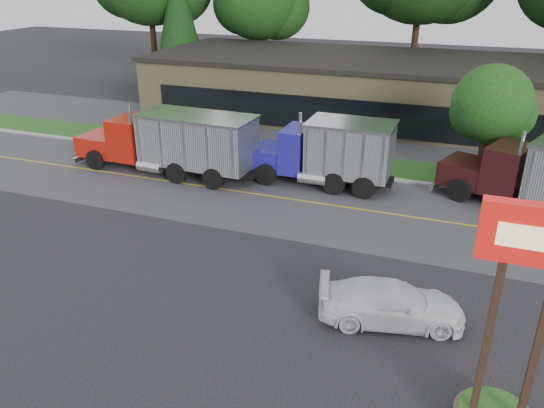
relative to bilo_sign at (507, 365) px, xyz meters
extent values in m
plane|color=#34343A|center=(-10.50, 2.50, -2.02)|extent=(140.00, 140.00, 0.00)
cube|color=#525257|center=(-10.50, 11.50, -2.02)|extent=(60.00, 8.00, 0.02)
cube|color=gold|center=(-10.50, 11.50, -2.02)|extent=(60.00, 0.12, 0.01)
cube|color=#9E9E99|center=(-10.50, 15.70, -2.02)|extent=(60.00, 0.30, 0.12)
cube|color=#275B1F|center=(-10.50, 17.50, -2.02)|extent=(60.00, 3.40, 0.03)
cube|color=#525257|center=(-10.50, 22.50, -2.02)|extent=(60.00, 7.00, 0.02)
cube|color=tan|center=(-8.50, 28.50, -0.02)|extent=(32.00, 12.00, 4.00)
cube|color=#332116|center=(-0.50, 0.00, 0.58)|extent=(0.16, 0.16, 5.00)
cube|color=#332116|center=(0.50, 0.00, 0.58)|extent=(0.16, 0.16, 5.00)
cube|color=red|center=(0.00, 0.00, 3.28)|extent=(2.20, 0.35, 1.30)
cube|color=beige|center=(0.00, -0.19, 3.28)|extent=(1.50, 0.04, 0.50)
cube|color=beige|center=(0.00, 0.19, 3.28)|extent=(1.50, 0.04, 0.50)
cylinder|color=#382619|center=(-30.50, 34.50, 0.70)|extent=(0.56, 0.56, 5.44)
cylinder|color=#382619|center=(-20.50, 36.50, 0.11)|extent=(0.56, 0.56, 4.27)
sphere|color=#113F13|center=(-19.04, 37.48, 4.93)|extent=(5.85, 5.85, 5.85)
sphere|color=black|center=(-21.72, 35.77, 5.17)|extent=(5.36, 5.36, 5.36)
cylinder|color=#382619|center=(-6.50, 36.50, 1.07)|extent=(0.56, 0.56, 6.19)
cylinder|color=#382619|center=(-26.50, 32.50, -1.52)|extent=(0.44, 0.44, 1.00)
cone|color=black|center=(-26.50, 32.50, 4.10)|extent=(4.90, 4.90, 10.02)
cylinder|color=#382619|center=(-0.50, 17.50, -0.95)|extent=(0.56, 0.56, 2.15)
sphere|color=#113F13|center=(-0.50, 17.50, 1.97)|extent=(3.93, 3.93, 3.93)
sphere|color=#113F13|center=(0.24, 17.99, 1.48)|extent=(2.95, 2.95, 2.95)
sphere|color=black|center=(-1.11, 17.13, 1.60)|extent=(2.70, 2.70, 2.70)
cube|color=black|center=(-16.14, 12.67, -1.45)|extent=(9.91, 1.40, 0.28)
cube|color=red|center=(-20.43, 12.85, -0.90)|extent=(2.45, 2.39, 1.10)
cube|color=red|center=(-18.50, 12.77, -0.30)|extent=(1.81, 2.47, 2.20)
cube|color=black|center=(-19.25, 12.80, 0.10)|extent=(0.15, 2.10, 0.90)
cube|color=silver|center=(-14.43, 12.60, 0.00)|extent=(6.00, 2.74, 2.50)
cube|color=silver|center=(-14.43, 12.60, 1.30)|extent=(6.16, 2.89, 0.12)
cylinder|color=black|center=(-20.17, 13.99, -1.45)|extent=(1.11, 0.39, 1.10)
cylinder|color=black|center=(-20.27, 11.69, -1.45)|extent=(1.11, 0.39, 1.10)
cylinder|color=black|center=(-13.95, 13.73, -1.45)|extent=(1.11, 0.39, 1.10)
cylinder|color=black|center=(-14.05, 11.43, -1.45)|extent=(1.11, 0.39, 1.10)
cube|color=black|center=(-7.92, 14.00, -1.45)|extent=(6.78, 1.03, 0.28)
cube|color=#241C9A|center=(-10.87, 14.01, -0.90)|extent=(1.63, 2.31, 1.10)
cube|color=#241C9A|center=(-9.54, 14.01, -0.30)|extent=(1.19, 2.40, 2.20)
cube|color=black|center=(-10.06, 14.01, 0.10)|extent=(0.07, 2.10, 0.90)
cube|color=silver|center=(-6.75, 14.00, 0.00)|extent=(4.06, 2.52, 2.50)
cube|color=silver|center=(-6.75, 14.00, 1.30)|extent=(4.21, 2.67, 0.12)
cylinder|color=black|center=(-10.72, 15.16, -1.45)|extent=(1.10, 0.35, 1.10)
cylinder|color=black|center=(-10.73, 12.86, -1.45)|extent=(1.10, 0.35, 1.10)
cylinder|color=black|center=(-6.45, 15.14, -1.45)|extent=(1.10, 0.35, 1.10)
cylinder|color=black|center=(-6.45, 12.84, -1.45)|extent=(1.10, 0.35, 1.10)
cube|color=black|center=(-1.18, 15.24, -0.90)|extent=(2.87, 2.94, 1.10)
cube|color=black|center=(0.49, 14.59, -0.30)|extent=(2.35, 2.81, 2.20)
cube|color=black|center=(-0.16, 14.84, 0.10)|extent=(0.81, 1.98, 0.90)
cylinder|color=black|center=(-0.58, 16.24, -1.45)|extent=(1.15, 0.72, 1.10)
cylinder|color=black|center=(-1.41, 14.09, -1.45)|extent=(1.15, 0.72, 1.10)
imported|color=white|center=(-3.00, 3.54, -1.37)|extent=(4.79, 2.82, 1.30)
camera|label=1|loc=(-1.68, -10.64, 8.15)|focal=35.00mm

